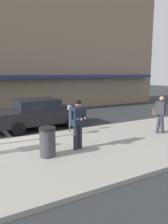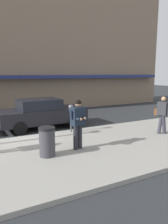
{
  "view_description": "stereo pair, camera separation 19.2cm",
  "coord_description": "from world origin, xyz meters",
  "px_view_note": "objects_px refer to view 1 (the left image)",
  "views": [
    {
      "loc": [
        -1.77,
        -9.52,
        2.84
      ],
      "look_at": [
        2.0,
        -2.87,
        1.49
      ],
      "focal_mm": 35.0,
      "sensor_mm": 36.0,
      "label": 1
    },
    {
      "loc": [
        -1.6,
        -9.61,
        2.84
      ],
      "look_at": [
        2.0,
        -2.87,
        1.49
      ],
      "focal_mm": 35.0,
      "sensor_mm": 36.0,
      "label": 2
    }
  ],
  "objects_px": {
    "man_texting_on_phone": "(78,119)",
    "pedestrian_with_bag": "(161,112)",
    "parking_meter": "(70,115)",
    "trash_bin": "(48,142)",
    "parked_sedan_mid": "(40,113)"
  },
  "relations": [
    {
      "from": "pedestrian_with_bag",
      "to": "parking_meter",
      "type": "height_order",
      "value": "pedestrian_with_bag"
    },
    {
      "from": "man_texting_on_phone",
      "to": "parking_meter",
      "type": "xyz_separation_m",
      "value": [
        0.75,
        2.23,
        -0.28
      ]
    },
    {
      "from": "trash_bin",
      "to": "parked_sedan_mid",
      "type": "bearing_deg",
      "value": 74.85
    },
    {
      "from": "parked_sedan_mid",
      "to": "pedestrian_with_bag",
      "type": "distance_m",
      "value": 5.99
    },
    {
      "from": "pedestrian_with_bag",
      "to": "parking_meter",
      "type": "xyz_separation_m",
      "value": [
        -3.54,
        2.16,
        -0.14
      ]
    },
    {
      "from": "parked_sedan_mid",
      "to": "pedestrian_with_bag",
      "type": "xyz_separation_m",
      "value": [
        4.31,
        -4.15,
        0.32
      ]
    },
    {
      "from": "man_texting_on_phone",
      "to": "trash_bin",
      "type": "distance_m",
      "value": 1.35
    },
    {
      "from": "man_texting_on_phone",
      "to": "trash_bin",
      "type": "relative_size",
      "value": 1.84
    },
    {
      "from": "man_texting_on_phone",
      "to": "pedestrian_with_bag",
      "type": "height_order",
      "value": "man_texting_on_phone"
    },
    {
      "from": "parked_sedan_mid",
      "to": "trash_bin",
      "type": "relative_size",
      "value": 4.64
    },
    {
      "from": "parking_meter",
      "to": "trash_bin",
      "type": "xyz_separation_m",
      "value": [
        -1.94,
        -2.35,
        -0.34
      ]
    },
    {
      "from": "man_texting_on_phone",
      "to": "parking_meter",
      "type": "bearing_deg",
      "value": 71.44
    },
    {
      "from": "parked_sedan_mid",
      "to": "pedestrian_with_bag",
      "type": "height_order",
      "value": "pedestrian_with_bag"
    },
    {
      "from": "man_texting_on_phone",
      "to": "pedestrian_with_bag",
      "type": "xyz_separation_m",
      "value": [
        4.29,
        0.07,
        -0.14
      ]
    },
    {
      "from": "parking_meter",
      "to": "trash_bin",
      "type": "bearing_deg",
      "value": -129.58
    }
  ]
}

